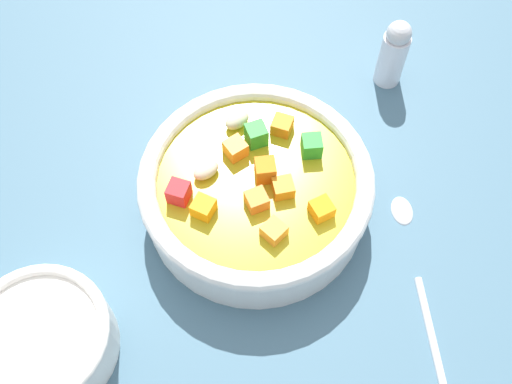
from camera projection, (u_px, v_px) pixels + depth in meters
The scene contains 5 objects.
ground_plane at pixel (256, 211), 58.14cm from camera, with size 140.00×140.00×2.00cm, color #42667A.
soup_bowl_main at pixel (256, 189), 54.50cm from camera, with size 20.99×20.99×6.93cm.
spoon at pixel (421, 287), 52.91cm from camera, with size 20.63×8.26×0.73cm.
side_bowl_small at pixel (42, 340), 48.46cm from camera, with size 11.67×11.67×4.78cm.
pepper_shaker at pixel (393, 53), 61.36cm from camera, with size 2.82×2.82×8.08cm.
Camera 1 is at (24.48, -11.03, 50.60)cm, focal length 42.21 mm.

